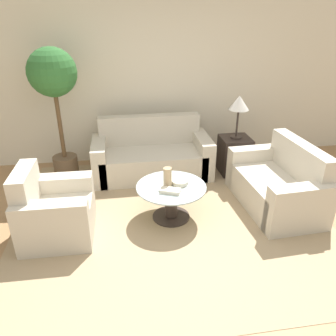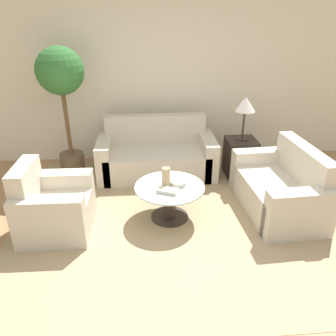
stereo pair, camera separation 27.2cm
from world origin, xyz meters
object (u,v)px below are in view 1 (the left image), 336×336
object	(u,v)px
table_lamp	(239,105)
bowl	(180,182)
armchair	(52,213)
sofa_main	(152,156)
coffee_table	(171,197)
potted_plant	(54,86)
vase	(168,177)
book_stack	(170,191)
loveseat	(280,186)

from	to	relation	value
table_lamp	bowl	size ratio (longest dim) A/B	3.30
armchair	bowl	xyz separation A→B (m)	(1.46, 0.17, 0.18)
sofa_main	armchair	size ratio (longest dim) A/B	2.14
coffee_table	potted_plant	bearing A→B (deg)	136.10
vase	bowl	world-z (taller)	vase
book_stack	armchair	bearing A→B (deg)	-158.65
loveseat	book_stack	size ratio (longest dim) A/B	5.48
book_stack	bowl	bearing A→B (deg)	73.00
potted_plant	sofa_main	bearing A→B (deg)	-3.07
vase	bowl	distance (m)	0.18
coffee_table	vase	world-z (taller)	vase
armchair	coffee_table	size ratio (longest dim) A/B	0.99
vase	loveseat	bearing A→B (deg)	2.94
table_lamp	vase	size ratio (longest dim) A/B	2.74
sofa_main	vase	bearing A→B (deg)	-87.42
table_lamp	armchair	bearing A→B (deg)	-153.67
armchair	loveseat	bearing A→B (deg)	-84.70
coffee_table	table_lamp	xyz separation A→B (m)	(1.17, 1.11, 0.79)
armchair	vase	bearing A→B (deg)	-82.90
coffee_table	bowl	xyz separation A→B (m)	(0.11, 0.03, 0.18)
loveseat	potted_plant	size ratio (longest dim) A/B	0.74
armchair	coffee_table	bearing A→B (deg)	-83.50
sofa_main	book_stack	distance (m)	1.44
potted_plant	book_stack	world-z (taller)	potted_plant
armchair	table_lamp	distance (m)	2.91
armchair	coffee_table	distance (m)	1.35
vase	armchair	bearing A→B (deg)	-173.64
sofa_main	bowl	distance (m)	1.28
loveseat	potted_plant	xyz separation A→B (m)	(-2.81, 1.26, 1.09)
vase	bowl	xyz separation A→B (m)	(0.15, 0.02, -0.09)
table_lamp	bowl	distance (m)	1.63
loveseat	coffee_table	bearing A→B (deg)	-89.89
potted_plant	book_stack	xyz separation A→B (m)	(1.36, -1.49, -0.91)
bowl	book_stack	size ratio (longest dim) A/B	0.76
loveseat	vase	xyz separation A→B (m)	(-1.46, -0.07, 0.27)
vase	book_stack	world-z (taller)	vase
coffee_table	potted_plant	size ratio (longest dim) A/B	0.44
potted_plant	armchair	bearing A→B (deg)	-88.02
coffee_table	bowl	bearing A→B (deg)	15.27
potted_plant	vase	xyz separation A→B (m)	(1.35, -1.34, -0.82)
coffee_table	loveseat	bearing A→B (deg)	3.41
book_stack	loveseat	bearing A→B (deg)	31.01
loveseat	table_lamp	bearing A→B (deg)	-169.61
armchair	coffee_table	xyz separation A→B (m)	(1.35, 0.14, 0.00)
table_lamp	sofa_main	bearing A→B (deg)	172.44
sofa_main	potted_plant	world-z (taller)	potted_plant
armchair	table_lamp	xyz separation A→B (m)	(2.51, 1.24, 0.79)
loveseat	potted_plant	bearing A→B (deg)	-117.44
bowl	loveseat	bearing A→B (deg)	2.38
sofa_main	table_lamp	distance (m)	1.50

